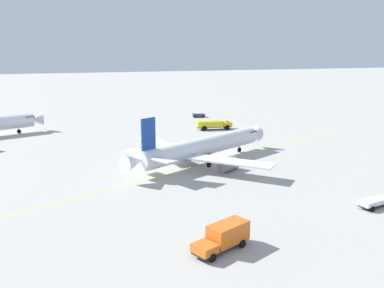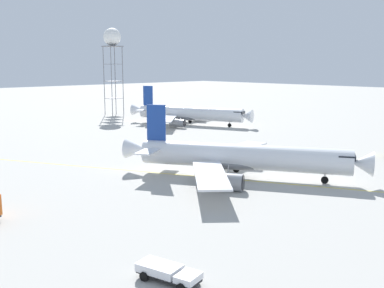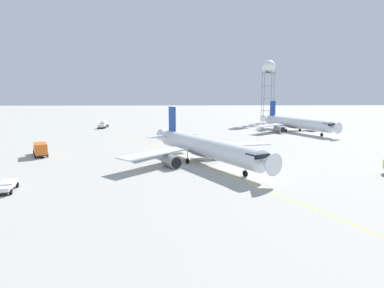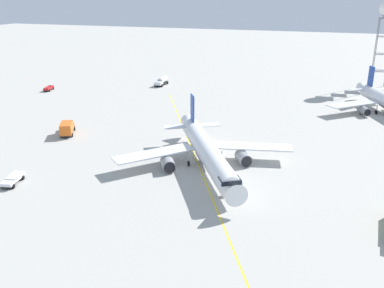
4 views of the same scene
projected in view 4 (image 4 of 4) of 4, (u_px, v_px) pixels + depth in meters
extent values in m
plane|color=#ADAAA3|center=(197.00, 159.00, 86.54)|extent=(600.00, 600.00, 0.00)
cylinder|color=white|center=(207.00, 152.00, 81.20)|extent=(19.77, 30.21, 3.88)
cone|color=white|center=(234.00, 192.00, 65.04)|extent=(4.70, 4.45, 3.69)
cone|color=white|center=(189.00, 123.00, 97.52)|extent=(4.86, 5.12, 3.30)
cube|color=black|center=(230.00, 181.00, 66.77)|extent=(4.06, 3.73, 0.70)
ellipsoid|color=slate|center=(205.00, 154.00, 83.07)|extent=(8.93, 11.93, 2.14)
cube|color=#193D93|center=(192.00, 108.00, 92.78)|extent=(1.81, 2.89, 5.84)
cube|color=white|center=(208.00, 125.00, 94.84)|extent=(6.15, 5.06, 0.20)
cube|color=white|center=(177.00, 127.00, 93.51)|extent=(6.15, 5.06, 0.20)
cube|color=white|center=(252.00, 146.00, 85.86)|extent=(16.66, 7.46, 0.28)
cube|color=white|center=(154.00, 154.00, 82.13)|extent=(13.88, 14.88, 0.28)
cylinder|color=gray|center=(243.00, 158.00, 83.97)|extent=(4.17, 4.67, 2.54)
cylinder|color=black|center=(247.00, 162.00, 82.11)|extent=(1.94, 1.22, 2.16)
cylinder|color=gray|center=(168.00, 164.00, 81.14)|extent=(4.17, 4.67, 2.54)
cylinder|color=black|center=(169.00, 168.00, 79.28)|extent=(1.94, 1.22, 2.16)
cylinder|color=#9EA0A5|center=(224.00, 188.00, 70.36)|extent=(0.20, 0.20, 2.18)
cylinder|color=black|center=(224.00, 194.00, 70.74)|extent=(0.81, 1.10, 1.10)
cylinder|color=#9EA0A5|center=(222.00, 156.00, 83.93)|extent=(0.20, 0.20, 2.18)
cylinder|color=black|center=(221.00, 161.00, 84.30)|extent=(0.81, 1.10, 1.10)
cylinder|color=#9EA0A5|center=(189.00, 158.00, 82.68)|extent=(0.20, 0.20, 2.18)
cylinder|color=black|center=(189.00, 163.00, 83.06)|extent=(0.81, 1.10, 1.10)
cone|color=white|center=(364.00, 89.00, 132.06)|extent=(4.58, 4.96, 3.30)
cube|color=#193D93|center=(371.00, 76.00, 127.28)|extent=(1.44, 3.05, 5.86)
cube|color=white|center=(380.00, 89.00, 128.88)|extent=(5.72, 4.36, 0.20)
cube|color=white|center=(358.00, 90.00, 128.47)|extent=(5.72, 4.36, 0.20)
cube|color=white|center=(353.00, 104.00, 118.07)|extent=(14.46, 13.81, 0.28)
cylinder|color=gray|center=(364.00, 111.00, 116.50)|extent=(3.61, 4.69, 2.17)
cylinder|color=black|center=(368.00, 113.00, 114.49)|extent=(1.77, 0.84, 1.85)
cylinder|color=#9EA0A5|center=(377.00, 109.00, 117.57)|extent=(0.20, 0.20, 2.18)
cylinder|color=black|center=(376.00, 112.00, 117.95)|extent=(0.70, 1.13, 1.10)
cube|color=#232326|center=(162.00, 84.00, 153.97)|extent=(2.25, 8.01, 0.20)
cube|color=silver|center=(158.00, 83.00, 151.25)|extent=(2.64, 2.40, 1.10)
cube|color=black|center=(157.00, 83.00, 150.22)|extent=(2.22, 0.08, 0.62)
cylinder|color=silver|center=(163.00, 80.00, 154.73)|extent=(2.12, 5.41, 2.12)
cylinder|color=black|center=(162.00, 86.00, 151.11)|extent=(0.28, 1.10, 1.10)
cylinder|color=black|center=(155.00, 85.00, 151.91)|extent=(0.28, 1.10, 1.10)
cylinder|color=black|center=(168.00, 83.00, 155.89)|extent=(0.28, 1.10, 1.10)
cylinder|color=black|center=(161.00, 82.00, 156.68)|extent=(0.28, 1.10, 1.10)
cube|color=#232326|center=(49.00, 89.00, 145.98)|extent=(2.88, 5.44, 0.20)
cube|color=red|center=(51.00, 87.00, 147.55)|extent=(2.19, 1.99, 0.65)
cube|color=black|center=(51.00, 86.00, 148.15)|extent=(1.52, 0.48, 0.36)
cube|color=red|center=(48.00, 88.00, 145.00)|extent=(2.68, 3.81, 0.70)
cube|color=red|center=(51.00, 86.00, 147.40)|extent=(1.40, 0.92, 0.16)
cylinder|color=black|center=(48.00, 88.00, 147.78)|extent=(0.47, 0.81, 0.76)
cylinder|color=black|center=(53.00, 88.00, 147.67)|extent=(0.47, 0.81, 0.76)
cylinder|color=black|center=(44.00, 90.00, 144.50)|extent=(0.47, 0.81, 0.76)
cylinder|color=black|center=(50.00, 91.00, 144.40)|extent=(0.47, 0.81, 0.76)
cube|color=#232326|center=(13.00, 181.00, 75.53)|extent=(3.00, 5.74, 0.20)
cube|color=white|center=(7.00, 184.00, 73.60)|extent=(2.36, 2.09, 0.55)
cube|color=black|center=(5.00, 185.00, 72.90)|extent=(1.67, 0.49, 0.31)
cube|color=white|center=(15.00, 177.00, 76.24)|extent=(2.85, 4.02, 0.70)
cylinder|color=black|center=(13.00, 186.00, 73.69)|extent=(0.47, 0.84, 0.80)
cylinder|color=black|center=(2.00, 186.00, 73.84)|extent=(0.47, 0.84, 0.80)
cylinder|color=black|center=(23.00, 178.00, 77.13)|extent=(0.47, 0.84, 0.80)
cylinder|color=black|center=(12.00, 177.00, 77.29)|extent=(0.47, 0.84, 0.80)
cube|color=#232326|center=(68.00, 131.00, 101.77)|extent=(5.51, 7.86, 0.20)
cube|color=orange|center=(69.00, 126.00, 104.07)|extent=(3.36, 3.25, 1.00)
cube|color=black|center=(69.00, 124.00, 105.00)|extent=(1.97, 1.07, 0.56)
cube|color=orange|center=(66.00, 128.00, 100.16)|extent=(4.70, 5.81, 2.40)
cylinder|color=black|center=(64.00, 129.00, 104.12)|extent=(0.71, 1.02, 1.00)
cylinder|color=black|center=(74.00, 128.00, 104.49)|extent=(0.71, 1.02, 1.00)
cylinder|color=black|center=(61.00, 135.00, 99.32)|extent=(0.71, 1.02, 1.00)
cylinder|color=black|center=(72.00, 135.00, 99.70)|extent=(0.71, 1.02, 1.00)
cylinder|color=slate|center=(374.00, 53.00, 149.75)|extent=(0.24, 0.24, 23.63)
cylinder|color=slate|center=(375.00, 54.00, 145.57)|extent=(0.24, 0.24, 23.63)
cube|color=slate|center=(379.00, 71.00, 148.97)|extent=(4.89, 4.89, 0.16)
cube|color=slate|center=(382.00, 54.00, 146.95)|extent=(4.89, 4.89, 0.16)
cube|color=yellow|center=(201.00, 170.00, 81.34)|extent=(58.52, 114.96, 0.01)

